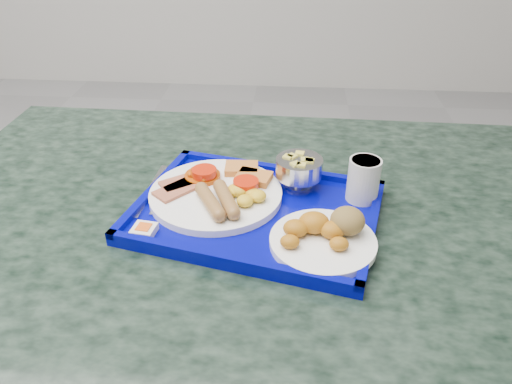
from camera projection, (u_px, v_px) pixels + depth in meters
The scene contains 9 objects.
table at pixel (250, 290), 1.07m from camera, with size 1.34×0.91×0.82m.
tray at pixel (256, 213), 0.92m from camera, with size 0.50×0.41×0.03m.
main_plate at pixel (219, 191), 0.95m from camera, with size 0.25×0.25×0.04m.
bread_plate at pixel (326, 234), 0.83m from camera, with size 0.18×0.18×0.06m.
fruit_bowl at pixel (299, 168), 0.97m from camera, with size 0.09×0.09×0.06m.
juice_cup at pixel (364, 179), 0.93m from camera, with size 0.06×0.06×0.08m.
spoon at pixel (166, 181), 1.00m from camera, with size 0.03×0.16×0.01m.
knife at pixel (151, 190), 0.98m from camera, with size 0.01×0.19×0.00m, color #B5B6B8.
jam_packet at pixel (144, 230), 0.86m from camera, with size 0.04×0.04×0.02m.
Camera 1 is at (0.94, -0.66, 1.36)m, focal length 35.00 mm.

